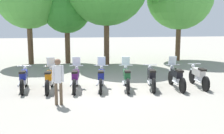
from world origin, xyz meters
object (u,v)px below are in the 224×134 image
object	(u,v)px
motorcycle_3	(101,78)
motorcycle_6	(176,77)
person_0	(58,78)
tree_1	(67,9)
motorcycle_2	(76,78)
motorcycle_7	(198,76)
motorcycle_1	(50,79)
motorcycle_4	(127,77)
motorcycle_0	(24,79)
motorcycle_5	(151,77)

from	to	relation	value
motorcycle_3	motorcycle_6	world-z (taller)	same
motorcycle_3	person_0	xyz separation A→B (m)	(-1.74, -2.01, 0.44)
motorcycle_3	tree_1	world-z (taller)	tree_1
motorcycle_2	motorcycle_7	distance (m)	5.50
motorcycle_1	motorcycle_4	xyz separation A→B (m)	(3.30, -0.24, 0.00)
motorcycle_3	motorcycle_0	bearing A→B (deg)	91.81
motorcycle_3	motorcycle_4	size ratio (longest dim) A/B	1.00
motorcycle_2	person_0	distance (m)	2.22
motorcycle_7	motorcycle_2	bearing A→B (deg)	91.19
motorcycle_3	person_0	size ratio (longest dim) A/B	1.32
motorcycle_6	motorcycle_7	world-z (taller)	motorcycle_6
motorcycle_2	person_0	bearing A→B (deg)	168.53
motorcycle_0	motorcycle_2	distance (m)	2.22
motorcycle_1	person_0	size ratio (longest dim) A/B	1.33
motorcycle_4	tree_1	distance (m)	9.10
motorcycle_5	person_0	bearing A→B (deg)	124.54
motorcycle_2	tree_1	distance (m)	8.55
motorcycle_6	tree_1	distance (m)	10.11
tree_1	motorcycle_2	bearing A→B (deg)	-87.35
motorcycle_3	person_0	distance (m)	2.70
motorcycle_4	tree_1	bearing A→B (deg)	25.28
motorcycle_0	motorcycle_7	xyz separation A→B (m)	(7.70, -0.58, 0.00)
motorcycle_6	tree_1	size ratio (longest dim) A/B	0.40
motorcycle_0	motorcycle_5	xyz separation A→B (m)	(5.50, -0.57, 0.00)
motorcycle_1	motorcycle_2	xyz separation A→B (m)	(1.10, -0.04, 0.00)
motorcycle_3	motorcycle_7	size ratio (longest dim) A/B	1.00
motorcycle_1	person_0	distance (m)	2.21
motorcycle_1	person_0	xyz separation A→B (m)	(0.46, -2.12, 0.44)
motorcycle_5	motorcycle_7	distance (m)	2.19
motorcycle_0	motorcycle_6	bearing A→B (deg)	-99.07
motorcycle_6	person_0	world-z (taller)	person_0
motorcycle_3	person_0	world-z (taller)	person_0
motorcycle_4	motorcycle_6	distance (m)	2.20
motorcycle_4	motorcycle_7	bearing A→B (deg)	-83.80
motorcycle_7	motorcycle_4	bearing A→B (deg)	92.67
motorcycle_3	motorcycle_7	xyz separation A→B (m)	(4.39, -0.22, -0.01)
motorcycle_4	motorcycle_2	bearing A→B (deg)	92.51
motorcycle_1	motorcycle_5	world-z (taller)	motorcycle_1
person_0	motorcycle_0	bearing A→B (deg)	-145.62
motorcycle_1	tree_1	distance (m)	8.54
motorcycle_3	person_0	bearing A→B (deg)	147.17
motorcycle_5	motorcycle_7	xyz separation A→B (m)	(2.19, -0.02, 0.00)
motorcycle_5	tree_1	size ratio (longest dim) A/B	0.40
motorcycle_3	motorcycle_7	distance (m)	4.40
motorcycle_1	tree_1	bearing A→B (deg)	-2.11
motorcycle_1	motorcycle_2	world-z (taller)	same
motorcycle_4	person_0	bearing A→B (deg)	131.16
motorcycle_4	motorcycle_6	xyz separation A→B (m)	(2.19, -0.20, 0.00)
motorcycle_6	tree_1	bearing A→B (deg)	33.28
motorcycle_6	motorcycle_7	xyz separation A→B (m)	(1.10, 0.11, -0.01)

